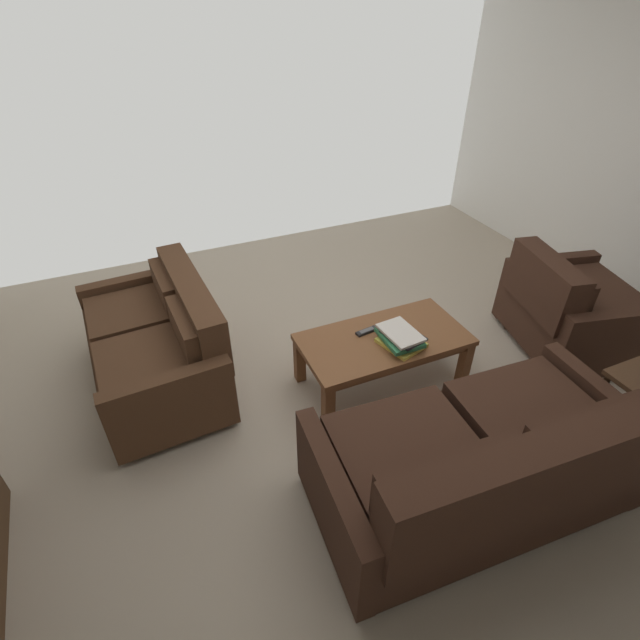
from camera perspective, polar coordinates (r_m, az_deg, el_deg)
The scene contains 7 objects.
ground_plane at distance 3.53m, azimuth 4.01°, elevation -7.32°, with size 5.53×5.03×0.01m, color tan.
sofa_main at distance 2.70m, azimuth 19.07°, elevation -16.19°, with size 1.76×0.98×0.84m.
loveseat_near at distance 3.48m, azimuth -18.75°, elevation -2.68°, with size 0.87×1.41×0.79m.
coffee_table at distance 3.32m, azimuth 7.69°, elevation -2.95°, with size 1.16×0.59×0.40m.
armchair_side at distance 4.10m, azimuth 27.91°, elevation 1.18°, with size 0.99×1.07×0.82m.
book_stack at distance 3.20m, azimuth 9.77°, elevation -2.18°, with size 0.31×0.33×0.11m.
tv_remote at distance 3.31m, azimuth 5.65°, elevation -1.36°, with size 0.16×0.06×0.02m.
Camera 1 is at (1.25, 2.27, 2.39)m, focal length 26.47 mm.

